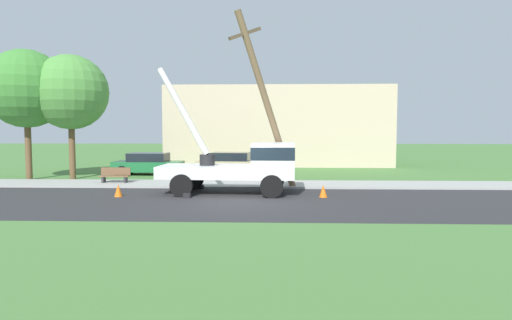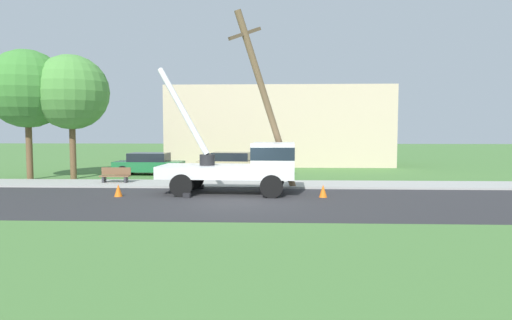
% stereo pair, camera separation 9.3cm
% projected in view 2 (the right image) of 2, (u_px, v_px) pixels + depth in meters
% --- Properties ---
extents(ground_plane, '(120.00, 120.00, 0.00)m').
position_uv_depth(ground_plane, '(252.00, 173.00, 30.03)').
color(ground_plane, '#477538').
extents(road_asphalt, '(80.00, 7.97, 0.01)m').
position_uv_depth(road_asphalt, '(238.00, 202.00, 18.07)').
color(road_asphalt, '#2B2B2D').
rests_on(road_asphalt, ground).
extents(sidewalk_strip, '(80.00, 2.94, 0.10)m').
position_uv_depth(sidewalk_strip, '(246.00, 184.00, 23.50)').
color(sidewalk_strip, '#9E9E99').
rests_on(sidewalk_strip, ground).
extents(utility_truck, '(6.75, 3.21, 5.98)m').
position_uv_depth(utility_truck, '(245.00, 163.00, 20.32)').
color(utility_truck, silver).
rests_on(utility_truck, ground).
extents(leaning_utility_pole, '(3.30, 2.54, 8.48)m').
position_uv_depth(leaning_utility_pole, '(266.00, 101.00, 21.16)').
color(leaning_utility_pole, brown).
rests_on(leaning_utility_pole, ground).
extents(traffic_cone_ahead, '(0.36, 0.36, 0.56)m').
position_uv_depth(traffic_cone_ahead, '(323.00, 191.00, 19.26)').
color(traffic_cone_ahead, orange).
rests_on(traffic_cone_ahead, ground).
extents(traffic_cone_behind, '(0.36, 0.36, 0.56)m').
position_uv_depth(traffic_cone_behind, '(118.00, 190.00, 19.48)').
color(traffic_cone_behind, orange).
rests_on(traffic_cone_behind, ground).
extents(traffic_cone_curbside, '(0.36, 0.36, 0.56)m').
position_uv_depth(traffic_cone_curbside, '(276.00, 184.00, 21.59)').
color(traffic_cone_curbside, orange).
rests_on(traffic_cone_curbside, ground).
extents(parked_sedan_green, '(4.44, 2.08, 1.42)m').
position_uv_depth(parked_sedan_green, '(149.00, 164.00, 28.86)').
color(parked_sedan_green, '#1E6638').
rests_on(parked_sedan_green, ground).
extents(parked_sedan_tan, '(4.53, 2.24, 1.42)m').
position_uv_depth(parked_sedan_tan, '(231.00, 163.00, 29.53)').
color(parked_sedan_tan, tan).
rests_on(parked_sedan_tan, ground).
extents(park_bench, '(1.60, 0.45, 0.90)m').
position_uv_depth(park_bench, '(115.00, 176.00, 23.83)').
color(park_bench, brown).
rests_on(park_bench, ground).
extents(roadside_tree_near, '(4.40, 4.40, 7.35)m').
position_uv_depth(roadside_tree_near, '(71.00, 93.00, 26.07)').
color(roadside_tree_near, brown).
rests_on(roadside_tree_near, ground).
extents(roadside_tree_far, '(4.54, 4.54, 7.58)m').
position_uv_depth(roadside_tree_far, '(27.00, 89.00, 25.68)').
color(roadside_tree_far, brown).
rests_on(roadside_tree_far, ground).
extents(lowrise_building_backdrop, '(18.00, 6.00, 6.40)m').
position_uv_depth(lowrise_building_backdrop, '(279.00, 126.00, 36.86)').
color(lowrise_building_backdrop, '#C6B293').
rests_on(lowrise_building_backdrop, ground).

